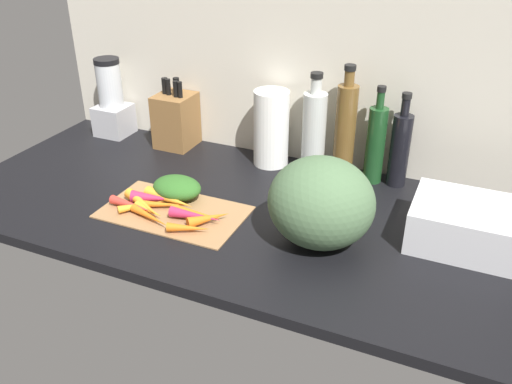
{
  "coord_description": "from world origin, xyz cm",
  "views": [
    {
      "loc": [
        60.92,
        -123.86,
        79.34
      ],
      "look_at": [
        11.79,
        -12.75,
        12.95
      ],
      "focal_mm": 38.26,
      "sensor_mm": 36.0,
      "label": 1
    }
  ],
  "objects_px": {
    "carrot_0": "(196,216)",
    "bottle_1": "(345,130)",
    "carrot_6": "(149,210)",
    "carrot_11": "(209,218)",
    "carrot_5": "(151,217)",
    "carrot_7": "(143,204)",
    "carrot_4": "(133,206)",
    "carrot_8": "(189,228)",
    "carrot_10": "(153,198)",
    "carrot_9": "(142,205)",
    "cutting_board": "(174,211)",
    "dish_rack": "(467,225)",
    "bottle_3": "(400,148)",
    "carrot_2": "(165,205)",
    "carrot_3": "(170,199)",
    "paper_towel_roll": "(271,128)",
    "knife_block": "(176,119)",
    "bottle_2": "(376,143)",
    "carrot_1": "(196,214)",
    "bottle_0": "(314,131)",
    "blender_appliance": "(112,103)",
    "winter_squash": "(321,203)"
  },
  "relations": [
    {
      "from": "carrot_8",
      "to": "carrot_10",
      "type": "xyz_separation_m",
      "value": [
        -0.17,
        0.09,
        0.01
      ]
    },
    {
      "from": "carrot_3",
      "to": "carrot_10",
      "type": "height_order",
      "value": "same"
    },
    {
      "from": "winter_squash",
      "to": "blender_appliance",
      "type": "distance_m",
      "value": 1.01
    },
    {
      "from": "carrot_2",
      "to": "carrot_5",
      "type": "bearing_deg",
      "value": -89.04
    },
    {
      "from": "carrot_4",
      "to": "carrot_6",
      "type": "distance_m",
      "value": 0.06
    },
    {
      "from": "carrot_8",
      "to": "carrot_7",
      "type": "bearing_deg",
      "value": 163.3
    },
    {
      "from": "carrot_6",
      "to": "carrot_11",
      "type": "height_order",
      "value": "carrot_11"
    },
    {
      "from": "carrot_7",
      "to": "bottle_0",
      "type": "height_order",
      "value": "bottle_0"
    },
    {
      "from": "carrot_10",
      "to": "bottle_2",
      "type": "distance_m",
      "value": 0.69
    },
    {
      "from": "carrot_6",
      "to": "knife_block",
      "type": "height_order",
      "value": "knife_block"
    },
    {
      "from": "dish_rack",
      "to": "bottle_3",
      "type": "bearing_deg",
      "value": 130.79
    },
    {
      "from": "carrot_5",
      "to": "bottle_3",
      "type": "relative_size",
      "value": 0.51
    },
    {
      "from": "carrot_7",
      "to": "carrot_10",
      "type": "height_order",
      "value": "carrot_10"
    },
    {
      "from": "carrot_6",
      "to": "bottle_1",
      "type": "relative_size",
      "value": 0.29
    },
    {
      "from": "carrot_6",
      "to": "bottle_2",
      "type": "bearing_deg",
      "value": 42.1
    },
    {
      "from": "carrot_4",
      "to": "paper_towel_roll",
      "type": "distance_m",
      "value": 0.52
    },
    {
      "from": "carrot_7",
      "to": "carrot_10",
      "type": "distance_m",
      "value": 0.04
    },
    {
      "from": "cutting_board",
      "to": "knife_block",
      "type": "distance_m",
      "value": 0.49
    },
    {
      "from": "carrot_0",
      "to": "bottle_1",
      "type": "xyz_separation_m",
      "value": [
        0.28,
        0.44,
        0.13
      ]
    },
    {
      "from": "bottle_1",
      "to": "carrot_11",
      "type": "bearing_deg",
      "value": -119.2
    },
    {
      "from": "carrot_8",
      "to": "bottle_0",
      "type": "distance_m",
      "value": 0.54
    },
    {
      "from": "winter_squash",
      "to": "bottle_3",
      "type": "height_order",
      "value": "bottle_3"
    },
    {
      "from": "carrot_7",
      "to": "carrot_9",
      "type": "xyz_separation_m",
      "value": [
        -0.01,
        0.0,
        -0.0
      ]
    },
    {
      "from": "cutting_board",
      "to": "carrot_0",
      "type": "distance_m",
      "value": 0.09
    },
    {
      "from": "carrot_0",
      "to": "carrot_5",
      "type": "distance_m",
      "value": 0.12
    },
    {
      "from": "carrot_11",
      "to": "knife_block",
      "type": "bearing_deg",
      "value": 129.63
    },
    {
      "from": "carrot_0",
      "to": "bottle_2",
      "type": "height_order",
      "value": "bottle_2"
    },
    {
      "from": "carrot_3",
      "to": "carrot_5",
      "type": "distance_m",
      "value": 0.1
    },
    {
      "from": "carrot_9",
      "to": "carrot_11",
      "type": "xyz_separation_m",
      "value": [
        0.21,
        0.01,
        0.0
      ]
    },
    {
      "from": "carrot_6",
      "to": "dish_rack",
      "type": "xyz_separation_m",
      "value": [
        0.82,
        0.21,
        0.04
      ]
    },
    {
      "from": "carrot_3",
      "to": "bottle_0",
      "type": "relative_size",
      "value": 0.51
    },
    {
      "from": "knife_block",
      "to": "paper_towel_roll",
      "type": "distance_m",
      "value": 0.37
    },
    {
      "from": "carrot_7",
      "to": "bottle_0",
      "type": "relative_size",
      "value": 0.52
    },
    {
      "from": "carrot_6",
      "to": "carrot_4",
      "type": "bearing_deg",
      "value": 178.84
    },
    {
      "from": "carrot_2",
      "to": "carrot_3",
      "type": "xyz_separation_m",
      "value": [
        0.0,
        0.02,
        0.01
      ]
    },
    {
      "from": "carrot_5",
      "to": "carrot_11",
      "type": "xyz_separation_m",
      "value": [
        0.15,
        0.05,
        0.0
      ]
    },
    {
      "from": "cutting_board",
      "to": "dish_rack",
      "type": "relative_size",
      "value": 1.46
    },
    {
      "from": "carrot_6",
      "to": "carrot_7",
      "type": "bearing_deg",
      "value": 151.0
    },
    {
      "from": "bottle_3",
      "to": "carrot_8",
      "type": "bearing_deg",
      "value": -130.76
    },
    {
      "from": "blender_appliance",
      "to": "bottle_2",
      "type": "distance_m",
      "value": 0.97
    },
    {
      "from": "carrot_0",
      "to": "carrot_6",
      "type": "bearing_deg",
      "value": -171.4
    },
    {
      "from": "carrot_4",
      "to": "carrot_7",
      "type": "height_order",
      "value": "carrot_7"
    },
    {
      "from": "carrot_0",
      "to": "carrot_5",
      "type": "relative_size",
      "value": 1.0
    },
    {
      "from": "carrot_0",
      "to": "bottle_2",
      "type": "bearing_deg",
      "value": 49.57
    },
    {
      "from": "carrot_5",
      "to": "bottle_1",
      "type": "height_order",
      "value": "bottle_1"
    },
    {
      "from": "carrot_4",
      "to": "carrot_0",
      "type": "bearing_deg",
      "value": 5.82
    },
    {
      "from": "winter_squash",
      "to": "bottle_3",
      "type": "bearing_deg",
      "value": 73.88
    },
    {
      "from": "carrot_1",
      "to": "bottle_0",
      "type": "xyz_separation_m",
      "value": [
        0.19,
        0.43,
        0.12
      ]
    },
    {
      "from": "cutting_board",
      "to": "carrot_2",
      "type": "distance_m",
      "value": 0.03
    },
    {
      "from": "carrot_11",
      "to": "knife_block",
      "type": "relative_size",
      "value": 0.49
    }
  ]
}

